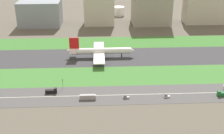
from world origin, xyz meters
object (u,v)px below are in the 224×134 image
at_px(truck_2, 51,91).
at_px(terminal_building, 40,13).
at_px(airliner, 99,51).
at_px(fuel_tank_centre, 119,11).
at_px(car_2, 126,97).
at_px(hangar_building, 99,7).
at_px(bus_0, 88,97).
at_px(truck_1, 223,94).
at_px(office_tower, 151,4).
at_px(car_1, 166,96).
at_px(fuel_tank_west, 96,10).
at_px(cargo_warehouse, 208,4).
at_px(traffic_light, 63,83).

bearing_deg(truck_2, terminal_building, 101.84).
xyz_separation_m(airliner, fuel_tank_centre, (29.39, 159.00, -0.12)).
bearing_deg(car_2, truck_2, -10.48).
xyz_separation_m(hangar_building, fuel_tank_centre, (28.44, 45.00, -16.68)).
bearing_deg(bus_0, truck_1, 180.00).
xyz_separation_m(bus_0, office_tower, (77.02, 192.00, 23.72)).
bearing_deg(terminal_building, fuel_tank_centre, 23.53).
bearing_deg(car_1, fuel_tank_west, -78.03).
distance_m(car_2, cargo_warehouse, 229.49).
bearing_deg(bus_0, car_1, -180.00).
bearing_deg(truck_2, fuel_tank_centre, 73.98).
bearing_deg(truck_2, cargo_warehouse, 45.72).
relative_size(car_1, fuel_tank_west, 0.17).
distance_m(fuel_tank_west, fuel_tank_centre, 32.21).
bearing_deg(traffic_light, cargo_warehouse, 45.67).
xyz_separation_m(traffic_light, hangar_building, (29.26, 174.01, 18.50)).
distance_m(car_2, terminal_building, 213.50).
relative_size(terminal_building, office_tower, 1.02).
distance_m(airliner, fuel_tank_west, 159.03).
bearing_deg(hangar_building, bus_0, -92.95).
xyz_separation_m(truck_2, truck_1, (124.17, -10.00, 0.00)).
height_order(airliner, office_tower, office_tower).
height_order(airliner, hangar_building, hangar_building).
bearing_deg(fuel_tank_centre, fuel_tank_west, 180.00).
bearing_deg(terminal_building, airliner, -57.02).
distance_m(truck_1, office_tower, 194.54).
distance_m(airliner, bus_0, 78.63).
bearing_deg(cargo_warehouse, fuel_tank_centre, 158.16).
relative_size(office_tower, fuel_tank_centre, 3.11).
xyz_separation_m(truck_2, office_tower, (103.89, 182.00, 23.86)).
relative_size(truck_1, fuel_tank_centre, 0.51).
xyz_separation_m(office_tower, cargo_warehouse, (73.60, 0.00, -0.84)).
xyz_separation_m(truck_1, fuel_tank_centre, (-58.97, 237.00, 4.44)).
relative_size(airliner, fuel_tank_centre, 3.96).
distance_m(car_1, traffic_light, 77.93).
height_order(bus_0, truck_1, truck_1).
bearing_deg(office_tower, truck_2, -119.72).
relative_size(hangar_building, office_tower, 0.89).
xyz_separation_m(car_2, office_tower, (49.84, 192.00, 24.61)).
height_order(car_1, office_tower, office_tower).
bearing_deg(truck_1, cargo_warehouse, -105.52).
bearing_deg(traffic_light, fuel_tank_centre, 75.24).
xyz_separation_m(office_tower, fuel_tank_west, (-70.88, 45.00, -17.96)).
height_order(car_2, traffic_light, traffic_light).
bearing_deg(cargo_warehouse, bus_0, -128.11).
distance_m(airliner, car_1, 91.45).
relative_size(airliner, terminal_building, 1.25).
relative_size(fuel_tank_west, fuel_tank_centre, 1.58).
bearing_deg(fuel_tank_centre, office_tower, -49.31).
height_order(truck_1, cargo_warehouse, cargo_warehouse).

